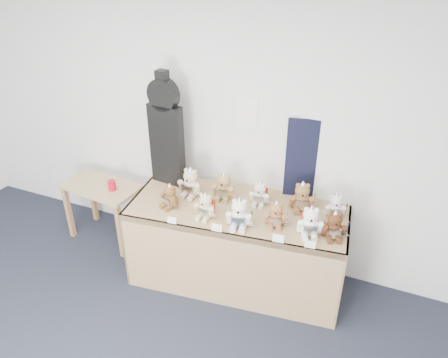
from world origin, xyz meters
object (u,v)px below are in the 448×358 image
at_px(side_table, 103,195).
at_px(teddy_back_centre_right, 260,194).
at_px(guitar_case, 166,131).
at_px(red_cup, 112,185).
at_px(teddy_back_end, 335,207).
at_px(teddy_front_left, 205,207).
at_px(teddy_front_far_left, 170,197).
at_px(teddy_front_far_right, 310,222).
at_px(display_table, 236,228).
at_px(teddy_back_left, 191,183).
at_px(teddy_front_centre, 239,214).
at_px(teddy_back_right, 302,198).
at_px(teddy_front_right, 276,215).
at_px(teddy_back_centre_left, 224,187).
at_px(teddy_front_end, 334,226).

relative_size(side_table, teddy_back_centre_right, 3.39).
distance_m(guitar_case, red_cup, 0.90).
bearing_deg(teddy_back_end, teddy_front_left, -176.07).
relative_size(teddy_front_far_left, teddy_front_far_right, 0.85).
bearing_deg(display_table, teddy_back_left, 161.12).
xyz_separation_m(red_cup, teddy_front_centre, (1.51, -0.27, 0.22)).
height_order(teddy_front_far_right, teddy_back_right, teddy_back_right).
height_order(teddy_front_far_left, teddy_front_far_right, teddy_front_far_right).
distance_m(teddy_front_far_left, teddy_back_left, 0.27).
distance_m(display_table, teddy_front_far_right, 0.74).
distance_m(teddy_front_right, teddy_back_right, 0.35).
bearing_deg(teddy_back_centre_right, teddy_back_right, 3.30).
relative_size(teddy_front_left, teddy_front_far_right, 0.88).
bearing_deg(display_table, side_table, 168.70).
bearing_deg(teddy_front_far_right, teddy_front_right, 162.02).
bearing_deg(teddy_back_left, teddy_back_end, 8.06).
xyz_separation_m(teddy_front_left, teddy_front_far_right, (0.90, 0.11, 0.01)).
height_order(side_table, teddy_front_left, teddy_front_left).
height_order(teddy_front_left, teddy_back_left, teddy_back_left).
bearing_deg(teddy_front_far_left, teddy_front_right, 25.07).
bearing_deg(side_table, teddy_front_right, 0.79).
xyz_separation_m(teddy_front_right, teddy_back_end, (0.44, 0.33, -0.00)).
distance_m(display_table, teddy_back_right, 0.66).
distance_m(teddy_back_centre_left, teddy_back_right, 0.72).
xyz_separation_m(teddy_front_far_left, teddy_back_left, (0.08, 0.25, 0.03)).
bearing_deg(teddy_front_left, teddy_front_far_left, 179.61).
bearing_deg(teddy_back_centre_left, teddy_back_left, -172.25).
height_order(teddy_front_far_left, teddy_back_centre_left, teddy_back_centre_left).
bearing_deg(teddy_back_right, guitar_case, 163.66).
height_order(teddy_front_far_left, teddy_front_centre, teddy_front_centre).
bearing_deg(teddy_back_centre_right, display_table, -128.52).
bearing_deg(teddy_front_left, teddy_back_centre_left, 88.76).
distance_m(guitar_case, teddy_back_centre_left, 0.76).
distance_m(teddy_back_left, teddy_back_centre_left, 0.32).
bearing_deg(teddy_front_left, side_table, 170.76).
bearing_deg(teddy_front_centre, side_table, 157.30).
xyz_separation_m(guitar_case, teddy_front_centre, (0.92, -0.43, -0.43)).
bearing_deg(side_table, teddy_back_right, 9.96).
bearing_deg(teddy_back_right, teddy_front_far_right, -82.56).
bearing_deg(teddy_back_right, red_cup, 168.00).
relative_size(teddy_front_left, teddy_back_end, 1.05).
bearing_deg(display_table, teddy_back_right, 21.63).
height_order(display_table, teddy_front_far_left, teddy_front_far_left).
height_order(side_table, teddy_front_far_right, teddy_front_far_right).
distance_m(side_table, teddy_front_end, 2.49).
bearing_deg(side_table, teddy_back_centre_right, 8.97).
bearing_deg(display_table, teddy_front_centre, -67.48).
bearing_deg(teddy_front_far_right, teddy_back_left, 156.14).
bearing_deg(side_table, guitar_case, 14.83).
distance_m(display_table, teddy_front_right, 0.48).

